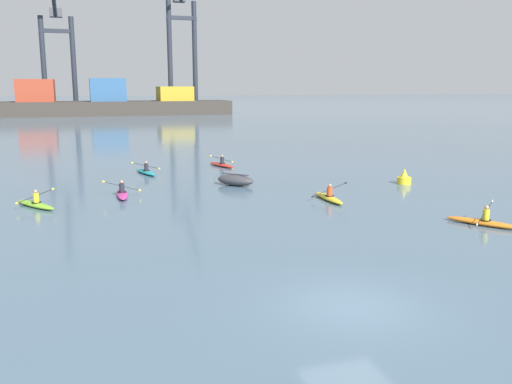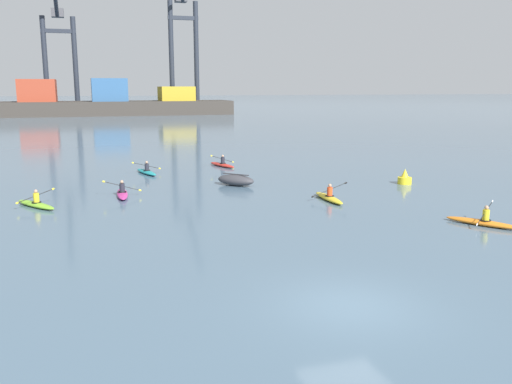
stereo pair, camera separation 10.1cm
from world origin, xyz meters
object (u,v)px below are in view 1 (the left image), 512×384
Objects in this scene: kayak_orange at (483,222)px; capsized_dinghy at (235,180)px; gantry_crane_west_mid at (183,36)px; channel_buoy at (404,178)px; kayak_magenta at (122,193)px; kayak_teal at (146,172)px; kayak_yellow at (329,197)px; gantry_crane_west at (57,44)px; container_barge at (106,103)px; kayak_lime at (36,204)px; kayak_red at (222,164)px.

capsized_dinghy is at bearing 121.35° from kayak_orange.
channel_buoy is (-4.35, -105.43, -18.02)m from gantry_crane_west_mid.
kayak_orange is at bearing -37.88° from kayak_magenta.
kayak_yellow is at bearing -55.23° from kayak_teal.
kayak_teal is at bearing -101.77° from gantry_crane_west_mid.
channel_buoy is 17.97m from kayak_magenta.
container_barge is at bearing -50.88° from gantry_crane_west.
gantry_crane_west_mid reaches higher than channel_buoy.
kayak_teal is (-0.86, -87.95, -2.49)m from container_barge.
container_barge is 15.88× the size of kayak_teal.
kayak_orange is at bearing -27.38° from kayak_lime.
gantry_crane_west_mid is 117.63m from kayak_orange.
kayak_orange is at bearing -58.65° from capsized_dinghy.
gantry_crane_west is 10.04× the size of kayak_yellow.
kayak_yellow is at bearing -85.52° from container_barge.
kayak_orange is at bearing -79.54° from gantry_crane_west.
kayak_orange reaches higher than kayak_lime.
kayak_lime is (-15.53, 3.03, -0.00)m from kayak_yellow.
gantry_crane_west reaches higher than kayak_magenta.
kayak_magenta is 0.99× the size of kayak_teal.
container_barge is 98.38m from channel_buoy.
container_barge reaches higher than kayak_orange.
container_barge is at bearing 94.48° from kayak_yellow.
kayak_lime is (-7.66, -97.50, -2.49)m from container_barge.
channel_buoy is 0.29× the size of kayak_teal.
kayak_teal is (-4.98, 6.54, -0.18)m from capsized_dinghy.
channel_buoy is at bearing -4.30° from kayak_magenta.
kayak_magenta is (-10.97, 4.65, 0.00)m from kayak_yellow.
container_barge is 16.03× the size of kayak_yellow.
kayak_magenta is (-7.21, -1.39, -0.18)m from capsized_dinghy.
kayak_yellow reaches higher than kayak_magenta.
kayak_teal is (2.24, 7.93, 0.00)m from kayak_magenta.
gantry_crane_west_mid is 99.89m from kayak_teal.
container_barge reaches higher than kayak_magenta.
kayak_magenta reaches higher than capsized_dinghy.
kayak_red reaches higher than channel_buoy.
capsized_dinghy is 2.64× the size of channel_buoy.
kayak_red is 17.36m from kayak_lime.
kayak_red is 1.08× the size of kayak_lime.
capsized_dinghy is at bearing -98.34° from gantry_crane_west_mid.
kayak_teal is at bearing 124.77° from kayak_yellow.
container_barge is at bearing 89.44° from kayak_teal.
kayak_red is at bearing 49.68° from kayak_magenta.
container_barge is 100.87m from kayak_yellow.
kayak_red is at bearing 81.98° from capsized_dinghy.
gantry_crane_west is 29.44m from gantry_crane_west_mid.
capsized_dinghy is (-15.06, -102.69, -18.03)m from gantry_crane_west_mid.
channel_buoy is 0.29× the size of kayak_magenta.
kayak_lime is (-11.77, -3.02, -0.18)m from capsized_dinghy.
gantry_crane_west is 34.20× the size of channel_buoy.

